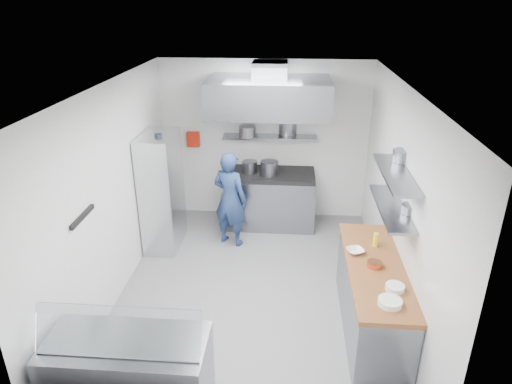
# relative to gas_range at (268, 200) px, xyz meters

# --- Properties ---
(floor) EXTENTS (5.00, 5.00, 0.00)m
(floor) POSITION_rel_gas_range_xyz_m (-0.10, -2.10, -0.45)
(floor) COLOR slate
(floor) RESTS_ON ground
(ceiling) EXTENTS (5.00, 5.00, 0.00)m
(ceiling) POSITION_rel_gas_range_xyz_m (-0.10, -2.10, 2.35)
(ceiling) COLOR silver
(ceiling) RESTS_ON wall_back
(wall_back) EXTENTS (3.60, 2.80, 0.02)m
(wall_back) POSITION_rel_gas_range_xyz_m (-0.10, 0.40, 0.95)
(wall_back) COLOR white
(wall_back) RESTS_ON floor
(wall_front) EXTENTS (3.60, 2.80, 0.02)m
(wall_front) POSITION_rel_gas_range_xyz_m (-0.10, -4.60, 0.95)
(wall_front) COLOR white
(wall_front) RESTS_ON floor
(wall_left) EXTENTS (2.80, 5.00, 0.02)m
(wall_left) POSITION_rel_gas_range_xyz_m (-1.90, -2.10, 0.95)
(wall_left) COLOR white
(wall_left) RESTS_ON floor
(wall_right) EXTENTS (2.80, 5.00, 0.02)m
(wall_right) POSITION_rel_gas_range_xyz_m (1.70, -2.10, 0.95)
(wall_right) COLOR white
(wall_right) RESTS_ON floor
(gas_range) EXTENTS (1.60, 0.80, 0.90)m
(gas_range) POSITION_rel_gas_range_xyz_m (0.00, 0.00, 0.00)
(gas_range) COLOR gray
(gas_range) RESTS_ON floor
(cooktop) EXTENTS (1.57, 0.78, 0.06)m
(cooktop) POSITION_rel_gas_range_xyz_m (0.00, 0.00, 0.48)
(cooktop) COLOR black
(cooktop) RESTS_ON gas_range
(stock_pot_left) EXTENTS (0.26, 0.26, 0.20)m
(stock_pot_left) POSITION_rel_gas_range_xyz_m (-0.33, 0.01, 0.61)
(stock_pot_left) COLOR slate
(stock_pot_left) RESTS_ON cooktop
(stock_pot_mid) EXTENTS (0.30, 0.30, 0.24)m
(stock_pot_mid) POSITION_rel_gas_range_xyz_m (0.01, -0.09, 0.63)
(stock_pot_mid) COLOR slate
(stock_pot_mid) RESTS_ON cooktop
(over_range_shelf) EXTENTS (1.60, 0.30, 0.04)m
(over_range_shelf) POSITION_rel_gas_range_xyz_m (0.00, 0.24, 1.07)
(over_range_shelf) COLOR gray
(over_range_shelf) RESTS_ON wall_back
(shelf_pot_a) EXTENTS (0.28, 0.28, 0.18)m
(shelf_pot_a) POSITION_rel_gas_range_xyz_m (-0.38, 0.18, 1.18)
(shelf_pot_a) COLOR slate
(shelf_pot_a) RESTS_ON over_range_shelf
(shelf_pot_b) EXTENTS (0.31, 0.31, 0.22)m
(shelf_pot_b) POSITION_rel_gas_range_xyz_m (0.30, 0.40, 1.20)
(shelf_pot_b) COLOR slate
(shelf_pot_b) RESTS_ON over_range_shelf
(extractor_hood) EXTENTS (1.90, 1.15, 0.55)m
(extractor_hood) POSITION_rel_gas_range_xyz_m (0.00, -0.18, 1.85)
(extractor_hood) COLOR gray
(extractor_hood) RESTS_ON wall_back
(hood_duct) EXTENTS (0.55, 0.55, 0.24)m
(hood_duct) POSITION_rel_gas_range_xyz_m (0.00, 0.05, 2.23)
(hood_duct) COLOR slate
(hood_duct) RESTS_ON extractor_hood
(red_firebox) EXTENTS (0.22, 0.10, 0.26)m
(red_firebox) POSITION_rel_gas_range_xyz_m (-1.35, 0.34, 0.97)
(red_firebox) COLOR red
(red_firebox) RESTS_ON wall_back
(chef) EXTENTS (0.67, 0.57, 1.57)m
(chef) POSITION_rel_gas_range_xyz_m (-0.57, -0.74, 0.33)
(chef) COLOR navy
(chef) RESTS_ON floor
(wire_rack) EXTENTS (0.50, 0.90, 1.85)m
(wire_rack) POSITION_rel_gas_range_xyz_m (-1.63, -0.85, 0.48)
(wire_rack) COLOR silver
(wire_rack) RESTS_ON floor
(rack_bin_a) EXTENTS (0.16, 0.20, 0.18)m
(rack_bin_a) POSITION_rel_gas_range_xyz_m (-1.63, -1.16, 0.35)
(rack_bin_a) COLOR white
(rack_bin_a) RESTS_ON wire_rack
(rack_bin_b) EXTENTS (0.14, 0.18, 0.16)m
(rack_bin_b) POSITION_rel_gas_range_xyz_m (-1.63, -0.78, 0.85)
(rack_bin_b) COLOR yellow
(rack_bin_b) RESTS_ON wire_rack
(rack_jar) EXTENTS (0.10, 0.10, 0.18)m
(rack_jar) POSITION_rel_gas_range_xyz_m (-1.58, -0.96, 1.35)
(rack_jar) COLOR black
(rack_jar) RESTS_ON wire_rack
(knife_strip) EXTENTS (0.04, 0.55, 0.05)m
(knife_strip) POSITION_rel_gas_range_xyz_m (-1.88, -3.00, 1.10)
(knife_strip) COLOR black
(knife_strip) RESTS_ON wall_left
(prep_counter_base) EXTENTS (0.62, 2.00, 0.84)m
(prep_counter_base) POSITION_rel_gas_range_xyz_m (1.38, -2.70, -0.03)
(prep_counter_base) COLOR gray
(prep_counter_base) RESTS_ON floor
(prep_counter_top) EXTENTS (0.65, 2.04, 0.06)m
(prep_counter_top) POSITION_rel_gas_range_xyz_m (1.38, -2.70, 0.42)
(prep_counter_top) COLOR #965328
(prep_counter_top) RESTS_ON prep_counter_base
(plate_stack_a) EXTENTS (0.24, 0.24, 0.06)m
(plate_stack_a) POSITION_rel_gas_range_xyz_m (1.40, -3.42, 0.48)
(plate_stack_a) COLOR white
(plate_stack_a) RESTS_ON prep_counter_top
(plate_stack_b) EXTENTS (0.20, 0.20, 0.06)m
(plate_stack_b) POSITION_rel_gas_range_xyz_m (1.50, -3.17, 0.48)
(plate_stack_b) COLOR white
(plate_stack_b) RESTS_ON prep_counter_top
(copper_pan) EXTENTS (0.18, 0.18, 0.06)m
(copper_pan) POSITION_rel_gas_range_xyz_m (1.36, -2.73, 0.48)
(copper_pan) COLOR #DB6D3D
(copper_pan) RESTS_ON prep_counter_top
(squeeze_bottle) EXTENTS (0.06, 0.06, 0.18)m
(squeeze_bottle) POSITION_rel_gas_range_xyz_m (1.44, -2.26, 0.54)
(squeeze_bottle) COLOR yellow
(squeeze_bottle) RESTS_ON prep_counter_top
(mixing_bowl) EXTENTS (0.26, 0.26, 0.05)m
(mixing_bowl) POSITION_rel_gas_range_xyz_m (1.17, -2.44, 0.47)
(mixing_bowl) COLOR white
(mixing_bowl) RESTS_ON prep_counter_top
(wall_shelf_lower) EXTENTS (0.30, 1.30, 0.04)m
(wall_shelf_lower) POSITION_rel_gas_range_xyz_m (1.54, -2.40, 1.05)
(wall_shelf_lower) COLOR gray
(wall_shelf_lower) RESTS_ON wall_right
(wall_shelf_upper) EXTENTS (0.30, 1.30, 0.04)m
(wall_shelf_upper) POSITION_rel_gas_range_xyz_m (1.54, -2.40, 1.47)
(wall_shelf_upper) COLOR gray
(wall_shelf_upper) RESTS_ON wall_right
(shelf_pot_c) EXTENTS (0.20, 0.20, 0.10)m
(shelf_pot_c) POSITION_rel_gas_range_xyz_m (1.71, -2.57, 1.12)
(shelf_pot_c) COLOR slate
(shelf_pot_c) RESTS_ON wall_shelf_lower
(shelf_pot_d) EXTENTS (0.24, 0.24, 0.14)m
(shelf_pot_d) POSITION_rel_gas_range_xyz_m (1.68, -2.03, 1.56)
(shelf_pot_d) COLOR slate
(shelf_pot_d) RESTS_ON wall_shelf_upper
(display_case) EXTENTS (1.50, 0.70, 0.85)m
(display_case) POSITION_rel_gas_range_xyz_m (-1.10, -4.10, -0.03)
(display_case) COLOR gray
(display_case) RESTS_ON floor
(display_glass) EXTENTS (1.47, 0.19, 0.42)m
(display_glass) POSITION_rel_gas_range_xyz_m (-1.10, -4.22, 0.62)
(display_glass) COLOR silver
(display_glass) RESTS_ON display_case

